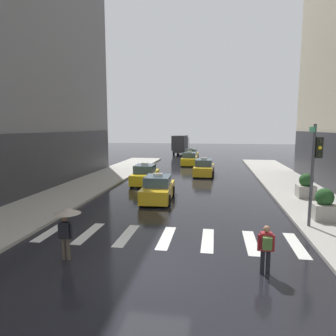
% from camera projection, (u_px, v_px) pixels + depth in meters
% --- Properties ---
extents(ground_plane, '(160.00, 160.00, 0.00)m').
position_uv_depth(ground_plane, '(152.00, 269.00, 10.22)').
color(ground_plane, black).
extents(crosswalk_markings, '(11.30, 2.80, 0.01)m').
position_uv_depth(crosswalk_markings, '(166.00, 238.00, 13.15)').
color(crosswalk_markings, silver).
rests_on(crosswalk_markings, ground).
extents(traffic_light_pole, '(0.44, 0.84, 4.80)m').
position_uv_depth(traffic_light_pole, '(315.00, 161.00, 13.83)').
color(traffic_light_pole, '#47474C').
rests_on(traffic_light_pole, curb_right).
extents(taxi_lead, '(2.07, 4.60, 1.80)m').
position_uv_depth(taxi_lead, '(158.00, 189.00, 19.94)').
color(taxi_lead, gold).
rests_on(taxi_lead, ground).
extents(taxi_second, '(2.06, 4.60, 1.80)m').
position_uv_depth(taxi_second, '(145.00, 175.00, 25.73)').
color(taxi_second, yellow).
rests_on(taxi_second, ground).
extents(taxi_third, '(2.06, 4.60, 1.80)m').
position_uv_depth(taxi_third, '(204.00, 168.00, 30.12)').
color(taxi_third, gold).
rests_on(taxi_third, ground).
extents(taxi_fourth, '(1.96, 4.56, 1.80)m').
position_uv_depth(taxi_fourth, '(189.00, 159.00, 38.28)').
color(taxi_fourth, yellow).
rests_on(taxi_fourth, ground).
extents(taxi_fifth, '(2.09, 4.62, 1.80)m').
position_uv_depth(taxi_fifth, '(191.00, 155.00, 44.65)').
color(taxi_fifth, yellow).
rests_on(taxi_fifth, ground).
extents(box_truck, '(2.49, 7.61, 3.35)m').
position_uv_depth(box_truck, '(181.00, 144.00, 53.99)').
color(box_truck, '#2D2D2D').
rests_on(box_truck, ground).
extents(pedestrian_with_umbrella, '(0.96, 0.96, 1.94)m').
position_uv_depth(pedestrian_with_umbrella, '(67.00, 219.00, 10.77)').
color(pedestrian_with_umbrella, '#473D33').
rests_on(pedestrian_with_umbrella, ground).
extents(pedestrian_with_backpack, '(0.55, 0.43, 1.65)m').
position_uv_depth(pedestrian_with_backpack, '(266.00, 246.00, 9.73)').
color(pedestrian_with_backpack, black).
rests_on(pedestrian_with_backpack, ground).
extents(planter_near_corner, '(1.10, 1.10, 1.60)m').
position_uv_depth(planter_near_corner, '(324.00, 205.00, 15.21)').
color(planter_near_corner, '#A8A399').
rests_on(planter_near_corner, curb_right).
extents(planter_mid_block, '(1.10, 1.10, 1.60)m').
position_uv_depth(planter_mid_block, '(306.00, 187.00, 20.00)').
color(planter_mid_block, '#A8A399').
rests_on(planter_mid_block, curb_right).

